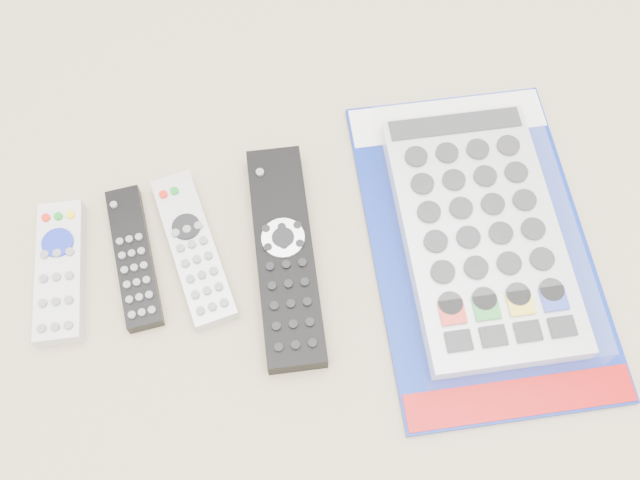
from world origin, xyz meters
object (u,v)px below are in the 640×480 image
object	(u,v)px
remote_small_grey	(60,272)
remote_slim_black	(134,258)
remote_silver_dvd	(193,249)
jumbo_remote_packaged	(481,231)
remote_large_black	(285,255)

from	to	relation	value
remote_small_grey	remote_slim_black	xyz separation A→B (m)	(0.08, -0.00, -0.00)
remote_silver_dvd	jumbo_remote_packaged	distance (m)	0.30
remote_silver_dvd	jumbo_remote_packaged	size ratio (longest dim) A/B	0.44
remote_small_grey	remote_large_black	world-z (taller)	remote_large_black
remote_small_grey	remote_silver_dvd	xyz separation A→B (m)	(0.14, -0.01, -0.00)
remote_small_grey	remote_large_black	size ratio (longest dim) A/B	0.63
remote_slim_black	remote_large_black	distance (m)	0.16
remote_slim_black	jumbo_remote_packaged	world-z (taller)	jumbo_remote_packaged
remote_slim_black	remote_large_black	size ratio (longest dim) A/B	0.64
remote_small_grey	remote_silver_dvd	world-z (taller)	remote_small_grey
remote_small_grey	jumbo_remote_packaged	world-z (taller)	jumbo_remote_packaged
jumbo_remote_packaged	remote_large_black	bearing A→B (deg)	178.45
remote_small_grey	jumbo_remote_packaged	size ratio (longest dim) A/B	0.39
remote_slim_black	remote_silver_dvd	bearing A→B (deg)	-5.82
remote_large_black	jumbo_remote_packaged	size ratio (longest dim) A/B	0.62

